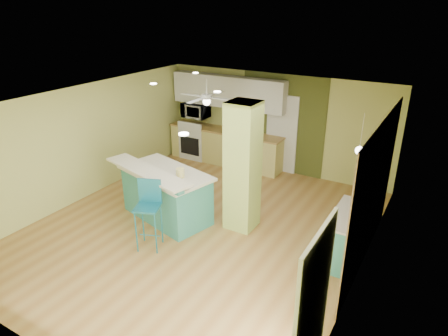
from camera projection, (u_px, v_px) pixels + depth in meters
The scene contains 23 objects.
floor at pixel (200, 228), 7.84m from camera, with size 6.00×7.00×0.01m, color #A27138.
ceiling at pixel (197, 102), 6.87m from camera, with size 6.00×7.00×0.01m, color white.
wall_back at pixel (276, 123), 10.14m from camera, with size 6.00×0.01×2.50m, color #BDC268.
wall_front at pixel (28, 272), 4.57m from camera, with size 6.00×0.01×2.50m, color #BDC268.
wall_left at pixel (85, 142), 8.76m from camera, with size 0.01×7.00×2.50m, color #BDC268.
wall_right at pixel (366, 209), 5.95m from camera, with size 0.01×7.00×2.50m, color #BDC268.
wood_panel at pixel (373, 194), 6.43m from camera, with size 0.02×3.40×2.50m, color #82654A.
olive_accent at pixel (283, 124), 10.03m from camera, with size 2.20×0.02×2.50m, color #495120.
interior_door at pixel (282, 134), 10.10m from camera, with size 0.82×0.05×2.00m, color white.
french_door at pixel (312, 316), 4.21m from camera, with size 0.04×1.08×2.10m, color silver.
column at pixel (243, 167), 7.45m from camera, with size 0.55×0.55×2.50m, color #ABC55B.
kitchen_run at pixel (225, 147), 10.80m from camera, with size 3.25×0.63×0.94m.
stove at pixel (196, 141), 11.25m from camera, with size 0.76×0.66×1.08m.
upper_cabinets at pixel (228, 92), 10.33m from camera, with size 3.20×0.34×0.80m, color silver.
microwave at pixel (195, 110), 10.91m from camera, with size 0.70×0.48×0.39m, color white.
ceiling_fan at pixel (207, 97), 9.13m from camera, with size 1.41×1.41×0.61m.
pendant_lamp at pixel (359, 150), 6.46m from camera, with size 0.14×0.14×0.69m.
wall_decor at pixel (377, 172), 6.49m from camera, with size 0.03×0.90×0.70m, color brown.
peninsula at pixel (166, 193), 8.03m from camera, with size 2.28×1.64×1.17m.
bar_stool at pixel (149, 203), 6.98m from camera, with size 0.55×0.55×1.27m.
side_counter at pixel (347, 236), 6.79m from camera, with size 0.56×1.33×0.85m.
fruit_bowl at pixel (234, 131), 10.41m from camera, with size 0.28×0.28×0.07m, color #372716.
canister at pixel (180, 173), 7.58m from camera, with size 0.16×0.16×0.17m, color yellow.
Camera 1 is at (3.83, -5.60, 4.13)m, focal length 32.00 mm.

